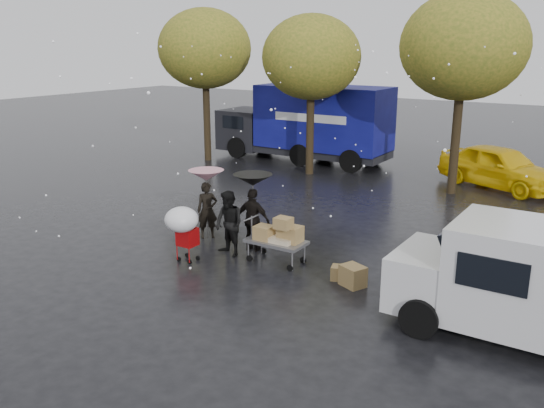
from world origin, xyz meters
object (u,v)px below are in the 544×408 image
Objects in this scene: person_black at (253,220)px; shopping_cart at (183,223)px; vendor_cart at (279,236)px; blue_truck at (307,123)px; yellow_taxi at (500,167)px; person_pink at (207,210)px; white_van at (538,283)px.

shopping_cart is at bearing 58.75° from person_black.
vendor_cart is at bearing 156.91° from person_black.
yellow_taxi is (8.72, -0.52, -0.94)m from blue_truck.
person_pink is at bearing -7.95° from person_black.
person_black is 0.35× the size of yellow_taxi.
vendor_cart is 0.31× the size of white_van.
white_van is at bearing -46.37° from blue_truck.
blue_truck is at bearing 133.63° from white_van.
vendor_cart is 0.32× the size of yellow_taxi.
person_pink is 1.71m from person_black.
person_pink is at bearing 176.51° from yellow_taxi.
person_pink is 8.93m from white_van.
person_black is 1.96m from shopping_cart.
shopping_cart is at bearing -73.56° from blue_truck.
person_black is at bearing -175.55° from yellow_taxi.
person_pink is 1.09× the size of shopping_cart.
yellow_taxi is at bearing -112.15° from person_black.
white_van reaches higher than person_pink.
person_black reaches higher than vendor_cart.
shopping_cart is at bearing -176.47° from white_van.
yellow_taxi is at bearing 104.84° from white_van.
blue_truck reaches higher than white_van.
person_black is 0.20× the size of blue_truck.
white_van is 0.59× the size of blue_truck.
white_van reaches higher than person_black.
yellow_taxi reaches higher than shopping_cart.
white_van is at bearing 3.53° from shopping_cart.
white_van is at bearing -7.45° from vendor_cart.
person_black is 11.45m from yellow_taxi.
blue_truck reaches higher than person_black.
white_van is (7.11, -1.20, 0.31)m from person_black.
yellow_taxi reaches higher than person_pink.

